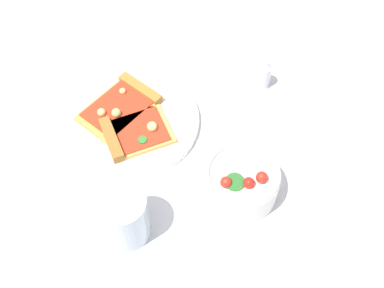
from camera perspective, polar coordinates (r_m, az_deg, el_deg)
ground_plane at (r=0.94m, az=-5.67°, el=2.36°), size 2.40×2.40×0.00m
plate at (r=0.93m, az=-7.01°, el=2.59°), size 0.26×0.26×0.01m
pizza_slice_near at (r=0.95m, az=-8.14°, el=4.50°), size 0.17×0.16×0.02m
pizza_slice_far at (r=0.90m, az=-6.95°, el=1.19°), size 0.14×0.15×0.03m
salad_bowl at (r=0.83m, az=5.78°, el=-4.39°), size 0.13×0.13×0.08m
soda_glass at (r=0.79m, az=-8.13°, el=-8.52°), size 0.08×0.08×0.10m
pepper_shaker at (r=0.98m, az=8.33°, el=8.04°), size 0.03×0.03×0.07m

